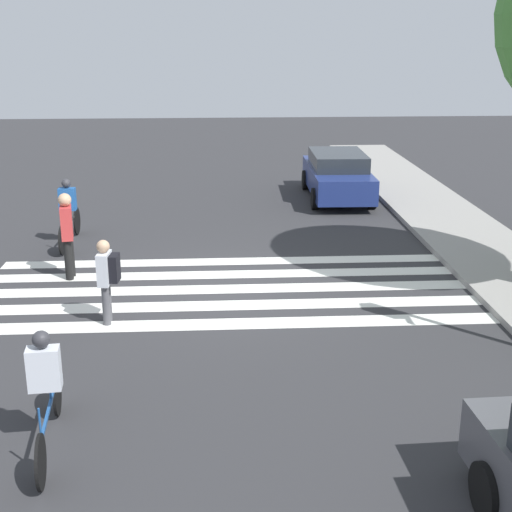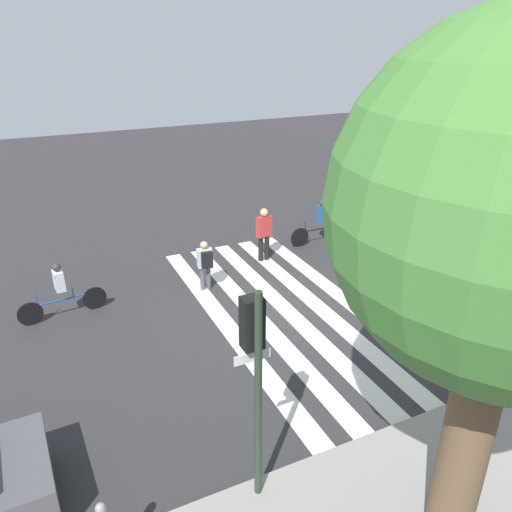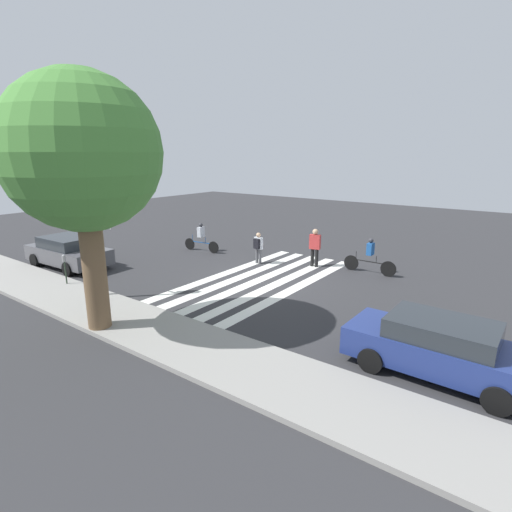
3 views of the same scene
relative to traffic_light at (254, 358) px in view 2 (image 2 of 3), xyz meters
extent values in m
plane|color=#2D2D30|center=(-3.40, -5.13, -2.77)|extent=(60.00, 60.00, 0.00)
cube|color=gray|center=(-3.40, 1.12, -2.70)|extent=(36.00, 2.50, 0.14)
cube|color=silver|center=(-5.23, -5.13, -2.77)|extent=(0.51, 10.00, 0.01)
cube|color=silver|center=(-4.31, -5.13, -2.77)|extent=(0.51, 10.00, 0.01)
cube|color=silver|center=(-3.40, -5.13, -2.77)|extent=(0.51, 10.00, 0.01)
cube|color=silver|center=(-2.48, -5.13, -2.77)|extent=(0.51, 10.00, 0.01)
cube|color=silver|center=(-1.56, -5.13, -2.77)|extent=(0.51, 10.00, 0.01)
cylinder|color=#283828|center=(0.00, 0.14, -0.79)|extent=(0.12, 0.12, 3.96)
cube|color=black|center=(0.00, -0.07, 0.57)|extent=(0.32, 0.26, 0.84)
cube|color=silver|center=(0.00, -0.07, -0.03)|extent=(0.60, 0.02, 0.16)
sphere|color=#590F0F|center=(0.00, -0.23, 0.80)|extent=(0.15, 0.15, 0.15)
sphere|color=#59470F|center=(0.00, -0.23, 0.57)|extent=(0.15, 0.15, 0.15)
sphere|color=gold|center=(0.00, -0.23, 0.33)|extent=(0.15, 0.15, 0.15)
sphere|color=gray|center=(2.48, 0.36, -1.46)|extent=(0.14, 0.14, 0.14)
cylinder|color=brown|center=(-2.40, 1.98, -0.91)|extent=(0.69, 0.69, 3.71)
cylinder|color=black|center=(-4.42, -8.43, -2.33)|extent=(0.17, 0.17, 0.88)
cylinder|color=black|center=(-4.18, -8.43, -2.33)|extent=(0.17, 0.17, 0.88)
cube|color=#B73333|center=(-4.30, -8.43, -1.54)|extent=(0.55, 0.32, 0.70)
sphere|color=tan|center=(-4.30, -8.43, -1.05)|extent=(0.28, 0.28, 0.28)
cylinder|color=#4C4C51|center=(-1.87, -7.28, -2.40)|extent=(0.14, 0.14, 0.75)
cylinder|color=#4C4C51|center=(-1.67, -7.28, -2.40)|extent=(0.14, 0.14, 0.75)
cube|color=silver|center=(-1.77, -7.28, -1.73)|extent=(0.45, 0.24, 0.59)
sphere|color=tan|center=(-1.77, -7.28, -1.32)|extent=(0.23, 0.23, 0.23)
cube|color=black|center=(-1.79, -7.11, -1.73)|extent=(0.34, 0.18, 0.50)
cylinder|color=black|center=(3.15, -7.35, -2.44)|extent=(0.66, 0.10, 0.66)
cylinder|color=black|center=(1.46, -7.51, -2.44)|extent=(0.66, 0.10, 0.66)
cube|color=#1E4C8C|center=(2.30, -7.43, -2.26)|extent=(1.44, 0.17, 0.04)
cylinder|color=#1E4C8C|center=(2.01, -7.46, -2.10)|extent=(0.03, 0.03, 0.32)
cylinder|color=#1E4C8C|center=(2.94, -7.37, -2.06)|extent=(0.03, 0.03, 0.40)
cube|color=silver|center=(2.30, -7.43, -1.66)|extent=(0.28, 0.42, 0.55)
sphere|color=#333338|center=(2.30, -7.43, -1.27)|extent=(0.22, 0.22, 0.22)
cylinder|color=black|center=(-5.99, -8.92, -2.41)|extent=(0.71, 0.05, 0.71)
cylinder|color=black|center=(-7.75, -8.90, -2.41)|extent=(0.71, 0.05, 0.71)
cube|color=black|center=(-6.87, -8.91, -2.22)|extent=(1.50, 0.06, 0.04)
cylinder|color=black|center=(-7.18, -8.91, -2.06)|extent=(0.03, 0.03, 0.32)
cylinder|color=black|center=(-6.21, -8.92, -2.02)|extent=(0.03, 0.03, 0.40)
cube|color=#1E5199|center=(-6.87, -8.91, -1.62)|extent=(0.25, 0.40, 0.55)
sphere|color=#333338|center=(-6.87, -8.91, -1.23)|extent=(0.22, 0.22, 0.22)
camera|label=1|loc=(10.41, -5.26, 2.34)|focal=50.00mm
camera|label=2|loc=(2.59, 5.55, 4.44)|focal=35.00mm
camera|label=3|loc=(-13.10, 8.36, 2.58)|focal=28.00mm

